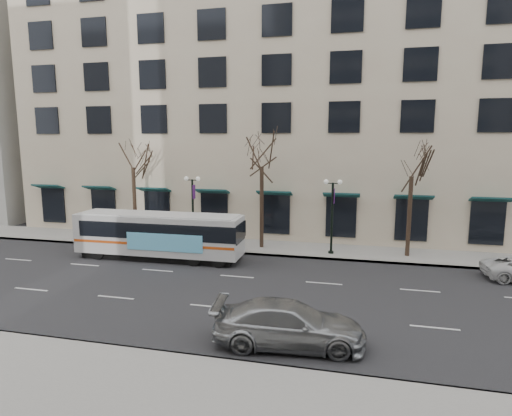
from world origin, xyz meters
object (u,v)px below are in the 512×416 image
(tree_far_mid, at_px, (262,153))
(tree_far_right, at_px, (412,162))
(lamp_post_left, at_px, (193,208))
(city_bus, at_px, (160,234))
(silver_car, at_px, (289,324))
(tree_far_left, at_px, (132,155))
(lamp_post_right, at_px, (332,213))

(tree_far_mid, relative_size, tree_far_right, 1.06)
(tree_far_right, relative_size, lamp_post_left, 1.55)
(tree_far_mid, relative_size, city_bus, 0.76)
(lamp_post_left, bearing_deg, silver_car, -55.47)
(tree_far_right, bearing_deg, tree_far_mid, 180.00)
(tree_far_left, relative_size, tree_far_mid, 0.98)
(silver_car, bearing_deg, tree_far_mid, 10.49)
(lamp_post_left, relative_size, city_bus, 0.46)
(lamp_post_right, height_order, silver_car, lamp_post_right)
(lamp_post_right, xyz_separation_m, silver_car, (-0.76, -13.42, -2.10))
(tree_far_left, relative_size, silver_car, 1.43)
(city_bus, bearing_deg, tree_far_left, 134.14)
(tree_far_left, relative_size, lamp_post_left, 1.60)
(lamp_post_right, distance_m, silver_car, 13.61)
(tree_far_left, distance_m, tree_far_mid, 10.00)
(tree_far_right, distance_m, city_bus, 17.14)
(tree_far_left, xyz_separation_m, tree_far_mid, (10.00, 0.00, 0.21))
(tree_far_left, height_order, tree_far_mid, tree_far_mid)
(tree_far_mid, bearing_deg, city_bus, -145.82)
(tree_far_mid, height_order, lamp_post_left, tree_far_mid)
(lamp_post_left, height_order, silver_car, lamp_post_left)
(tree_far_mid, distance_m, lamp_post_right, 6.41)
(lamp_post_right, height_order, city_bus, lamp_post_right)
(tree_far_right, relative_size, lamp_post_right, 1.55)
(tree_far_left, bearing_deg, city_bus, -45.10)
(lamp_post_left, bearing_deg, lamp_post_right, 0.00)
(tree_far_left, distance_m, lamp_post_left, 6.29)
(tree_far_left, distance_m, city_bus, 7.62)
(lamp_post_right, distance_m, city_bus, 11.57)
(tree_far_right, height_order, lamp_post_right, tree_far_right)
(tree_far_mid, distance_m, tree_far_right, 10.01)
(tree_far_left, height_order, lamp_post_left, tree_far_left)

